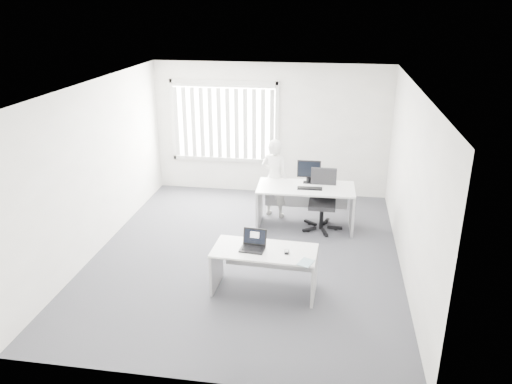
% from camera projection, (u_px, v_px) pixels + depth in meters
% --- Properties ---
extents(ground, '(6.00, 6.00, 0.00)m').
position_uv_depth(ground, '(246.00, 255.00, 8.33)').
color(ground, '#585961').
rests_on(ground, ground).
extents(wall_back, '(5.00, 0.02, 2.80)m').
position_uv_depth(wall_back, '(271.00, 130.00, 10.59)').
color(wall_back, white).
rests_on(wall_back, ground).
extents(wall_front, '(5.00, 0.02, 2.80)m').
position_uv_depth(wall_front, '(194.00, 272.00, 5.06)').
color(wall_front, white).
rests_on(wall_front, ground).
extents(wall_left, '(0.02, 6.00, 2.80)m').
position_uv_depth(wall_left, '(96.00, 168.00, 8.19)').
color(wall_left, white).
rests_on(wall_left, ground).
extents(wall_right, '(0.02, 6.00, 2.80)m').
position_uv_depth(wall_right, '(410.00, 184.00, 7.46)').
color(wall_right, white).
rests_on(wall_right, ground).
extents(ceiling, '(5.00, 6.00, 0.02)m').
position_uv_depth(ceiling, '(245.00, 86.00, 7.32)').
color(ceiling, silver).
rests_on(ceiling, wall_back).
extents(window, '(2.32, 0.06, 1.76)m').
position_uv_depth(window, '(224.00, 122.00, 10.65)').
color(window, beige).
rests_on(window, wall_back).
extents(blinds, '(2.20, 0.10, 1.50)m').
position_uv_depth(blinds, '(223.00, 124.00, 10.60)').
color(blinds, silver).
rests_on(blinds, wall_back).
extents(desk_near, '(1.50, 0.75, 0.67)m').
position_uv_depth(desk_near, '(265.00, 261.00, 7.13)').
color(desk_near, white).
rests_on(desk_near, ground).
extents(desk_far, '(1.78, 0.87, 0.80)m').
position_uv_depth(desk_far, '(305.00, 198.00, 9.15)').
color(desk_far, white).
rests_on(desk_far, ground).
extents(office_chair, '(0.64, 0.64, 1.12)m').
position_uv_depth(office_chair, '(322.00, 211.00, 9.20)').
color(office_chair, black).
rests_on(office_chair, ground).
extents(person, '(0.66, 0.53, 1.55)m').
position_uv_depth(person, '(275.00, 178.00, 9.59)').
color(person, silver).
rests_on(person, ground).
extents(laptop, '(0.37, 0.33, 0.27)m').
position_uv_depth(laptop, '(252.00, 242.00, 7.00)').
color(laptop, black).
rests_on(laptop, desk_near).
extents(paper_sheet, '(0.34, 0.29, 0.00)m').
position_uv_depth(paper_sheet, '(285.00, 255.00, 6.91)').
color(paper_sheet, white).
rests_on(paper_sheet, desk_near).
extents(mouse, '(0.07, 0.11, 0.04)m').
position_uv_depth(mouse, '(287.00, 252.00, 6.96)').
color(mouse, '#B2B2B4').
rests_on(mouse, paper_sheet).
extents(booklet, '(0.24, 0.28, 0.01)m').
position_uv_depth(booklet, '(306.00, 263.00, 6.70)').
color(booklet, white).
rests_on(booklet, desk_near).
extents(keyboard, '(0.45, 0.16, 0.02)m').
position_uv_depth(keyboard, '(310.00, 188.00, 8.97)').
color(keyboard, black).
rests_on(keyboard, desk_far).
extents(monitor, '(0.43, 0.13, 0.43)m').
position_uv_depth(monitor, '(309.00, 172.00, 9.20)').
color(monitor, black).
rests_on(monitor, desk_far).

